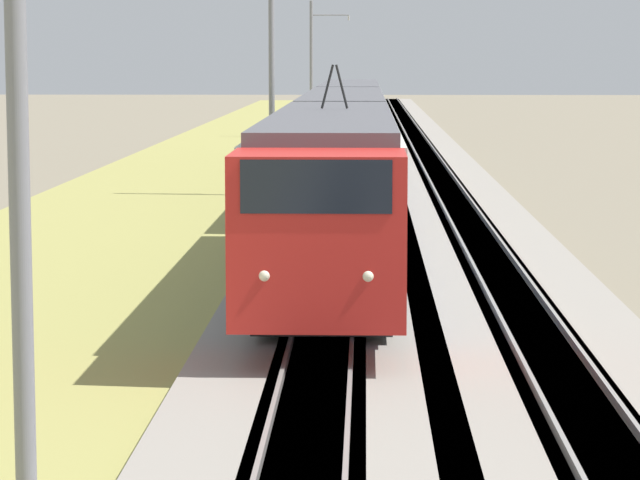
{
  "coord_description": "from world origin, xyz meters",
  "views": [
    {
      "loc": [
        -9.08,
        -0.76,
        5.33
      ],
      "look_at": [
        16.18,
        0.0,
        2.25
      ],
      "focal_mm": 85.0,
      "sensor_mm": 36.0,
      "label": 1
    }
  ],
  "objects_px": {
    "catenary_mast_mid": "(273,75)",
    "catenary_mast_far": "(312,68)",
    "passenger_train": "(344,138)",
    "catenary_mast_near": "(24,134)"
  },
  "relations": [
    {
      "from": "passenger_train",
      "to": "catenary_mast_near",
      "type": "relative_size",
      "value": 6.96
    },
    {
      "from": "passenger_train",
      "to": "catenary_mast_near",
      "type": "height_order",
      "value": "catenary_mast_near"
    },
    {
      "from": "catenary_mast_near",
      "to": "catenary_mast_mid",
      "type": "relative_size",
      "value": 0.99
    },
    {
      "from": "passenger_train",
      "to": "catenary_mast_near",
      "type": "distance_m",
      "value": 39.16
    },
    {
      "from": "passenger_train",
      "to": "catenary_mast_far",
      "type": "relative_size",
      "value": 6.93
    },
    {
      "from": "catenary_mast_mid",
      "to": "catenary_mast_far",
      "type": "bearing_deg",
      "value": -0.0
    },
    {
      "from": "catenary_mast_near",
      "to": "catenary_mast_far",
      "type": "bearing_deg",
      "value": 0.0
    },
    {
      "from": "catenary_mast_near",
      "to": "catenary_mast_far",
      "type": "height_order",
      "value": "catenary_mast_far"
    },
    {
      "from": "catenary_mast_mid",
      "to": "catenary_mast_far",
      "type": "height_order",
      "value": "catenary_mast_mid"
    },
    {
      "from": "catenary_mast_mid",
      "to": "catenary_mast_far",
      "type": "relative_size",
      "value": 1.01
    }
  ]
}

